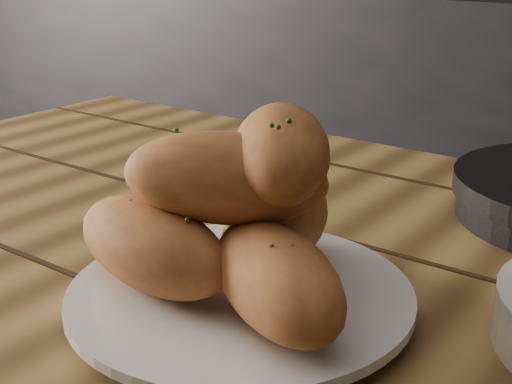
% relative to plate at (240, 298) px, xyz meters
% --- Properties ---
extents(counter, '(2.80, 0.60, 0.90)m').
position_rel_plate_xyz_m(counter, '(-0.59, 1.35, -0.31)').
color(counter, black).
rests_on(counter, ground).
extents(plate, '(0.26, 0.26, 0.02)m').
position_rel_plate_xyz_m(plate, '(0.00, 0.00, 0.00)').
color(plate, silver).
rests_on(plate, table).
extents(bread_rolls, '(0.27, 0.23, 0.14)m').
position_rel_plate_xyz_m(bread_rolls, '(-0.00, 0.00, 0.07)').
color(bread_rolls, '#CB7638').
rests_on(bread_rolls, plate).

